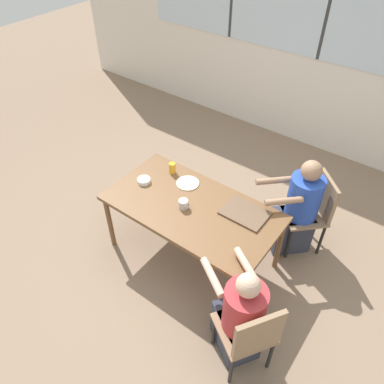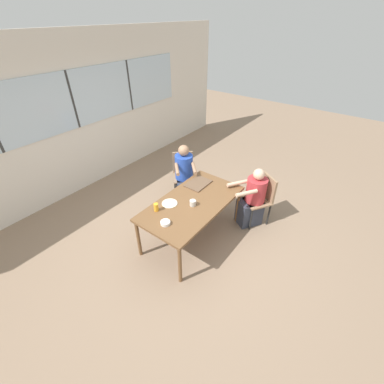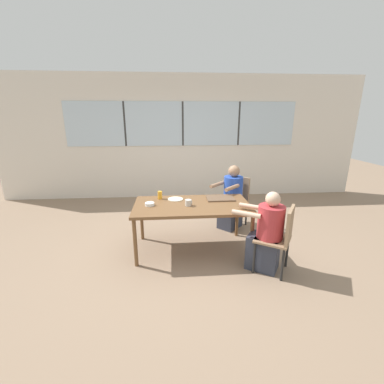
{
  "view_description": "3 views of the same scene",
  "coord_description": "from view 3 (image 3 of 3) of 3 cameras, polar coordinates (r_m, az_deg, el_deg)",
  "views": [
    {
      "loc": [
        1.49,
        -2.0,
        3.12
      ],
      "look_at": [
        0.0,
        0.0,
        0.88
      ],
      "focal_mm": 35.0,
      "sensor_mm": 36.0,
      "label": 1
    },
    {
      "loc": [
        -2.38,
        -1.81,
        3.01
      ],
      "look_at": [
        0.0,
        0.0,
        0.88
      ],
      "focal_mm": 24.0,
      "sensor_mm": 36.0,
      "label": 2
    },
    {
      "loc": [
        -0.27,
        -3.41,
        1.91
      ],
      "look_at": [
        0.0,
        0.0,
        0.88
      ],
      "focal_mm": 24.0,
      "sensor_mm": 36.0,
      "label": 3
    }
  ],
  "objects": [
    {
      "name": "chair_for_woman_green_shirt",
      "position": [
        3.34,
        19.13,
        -8.88
      ],
      "size": [
        0.55,
        0.55,
        0.87
      ],
      "rotation": [
        0.0,
        0.0,
        1.0
      ],
      "color": "#937556",
      "rests_on": "ground_plane"
    },
    {
      "name": "wall_back_with_windows",
      "position": [
        6.09,
        -2.05,
        12.09
      ],
      "size": [
        8.4,
        0.08,
        2.8
      ],
      "color": "silver",
      "rests_on": "ground_plane"
    },
    {
      "name": "person_woman_green_shirt",
      "position": [
        3.39,
        16.18,
        -9.31
      ],
      "size": [
        0.66,
        0.58,
        1.04
      ],
      "rotation": [
        0.0,
        0.0,
        1.0
      ],
      "color": "#333847",
      "rests_on": "ground_plane"
    },
    {
      "name": "coffee_mug",
      "position": [
        3.55,
        -0.79,
        -2.4
      ],
      "size": [
        0.1,
        0.09,
        0.09
      ],
      "color": "beige",
      "rests_on": "dining_table"
    },
    {
      "name": "juice_glass",
      "position": [
        3.86,
        -7.14,
        -0.69
      ],
      "size": [
        0.07,
        0.07,
        0.12
      ],
      "color": "gold",
      "rests_on": "dining_table"
    },
    {
      "name": "food_tray_dark",
      "position": [
        3.88,
        6.28,
        -1.37
      ],
      "size": [
        0.41,
        0.29,
        0.02
      ],
      "color": "brown",
      "rests_on": "dining_table"
    },
    {
      "name": "plate_tortillas",
      "position": [
        3.84,
        -3.7,
        -1.57
      ],
      "size": [
        0.23,
        0.23,
        0.01
      ],
      "color": "beige",
      "rests_on": "dining_table"
    },
    {
      "name": "person_man_blue_shirt",
      "position": [
        4.51,
        8.78,
        -1.85
      ],
      "size": [
        0.64,
        0.64,
        1.1
      ],
      "rotation": [
        0.0,
        0.0,
        -3.93
      ],
      "color": "#333847",
      "rests_on": "ground_plane"
    },
    {
      "name": "bowl_white_shallow",
      "position": [
        3.61,
        -9.38,
        -2.67
      ],
      "size": [
        0.13,
        0.13,
        0.04
      ],
      "color": "white",
      "rests_on": "dining_table"
    },
    {
      "name": "chair_for_man_blue_shirt",
      "position": [
        4.64,
        9.9,
        -1.01
      ],
      "size": [
        0.57,
        0.57,
        0.87
      ],
      "rotation": [
        0.0,
        0.0,
        -3.93
      ],
      "color": "#937556",
      "rests_on": "ground_plane"
    },
    {
      "name": "ground_plane",
      "position": [
        3.91,
        0.0,
        -12.49
      ],
      "size": [
        16.0,
        16.0,
        0.0
      ],
      "primitive_type": "plane",
      "color": "#8C725B"
    },
    {
      "name": "dining_table",
      "position": [
        3.64,
        0.0,
        -3.57
      ],
      "size": [
        1.63,
        0.87,
        0.7
      ],
      "color": "brown",
      "rests_on": "ground_plane"
    }
  ]
}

